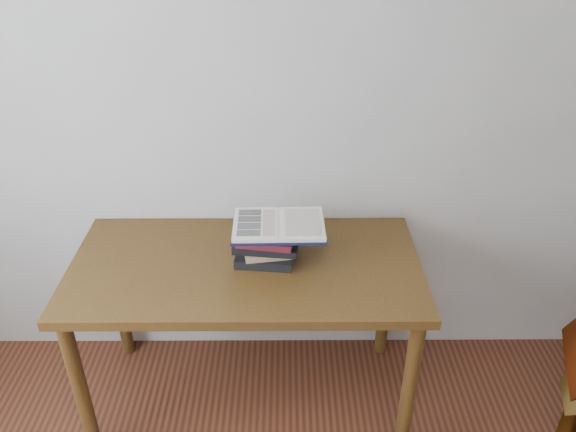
{
  "coord_description": "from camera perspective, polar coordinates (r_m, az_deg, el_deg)",
  "views": [
    {
      "loc": [
        0.16,
        -0.5,
        2.11
      ],
      "look_at": [
        0.17,
        1.34,
        1.02
      ],
      "focal_mm": 35.0,
      "sensor_mm": 36.0,
      "label": 1
    }
  ],
  "objects": [
    {
      "name": "book_stack",
      "position": [
        2.28,
        -2.15,
        -2.9
      ],
      "size": [
        0.28,
        0.19,
        0.15
      ],
      "color": "black",
      "rests_on": "desk"
    },
    {
      "name": "open_book",
      "position": [
        2.24,
        -0.93,
        -0.94
      ],
      "size": [
        0.37,
        0.26,
        0.03
      ],
      "rotation": [
        0.0,
        0.0,
        0.02
      ],
      "color": "black",
      "rests_on": "book_stack"
    },
    {
      "name": "room_shell",
      "position": [
        0.74,
        -19.86,
        -12.29
      ],
      "size": [
        3.54,
        3.54,
        2.62
      ],
      "color": "#B4B1AA",
      "rests_on": "ground"
    },
    {
      "name": "desk",
      "position": [
        2.37,
        -4.24,
        -6.72
      ],
      "size": [
        1.44,
        0.72,
        0.77
      ],
      "color": "#4C3213",
      "rests_on": "ground"
    }
  ]
}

